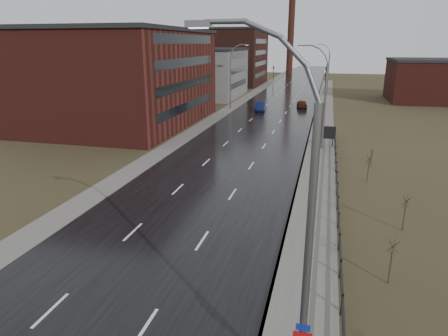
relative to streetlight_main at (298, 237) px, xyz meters
The scene contains 23 objects.
road 58.93m from the streetlight_main, 98.31° to the left, with size 14.00×300.00×0.06m, color black.
sidewalk_right 33.54m from the streetlight_main, 89.78° to the left, with size 3.20×180.00×0.18m, color #595651.
curb_right 33.57m from the streetlight_main, 92.42° to the left, with size 0.16×180.00×0.18m, color slate.
sidewalk_left 60.65m from the streetlight_main, 106.04° to the left, with size 2.40×260.00×0.12m, color #595651.
warehouse_near 52.13m from the streetlight_main, 124.42° to the left, with size 22.44×28.56×13.50m.
warehouse_mid 80.48m from the streetlight_main, 109.20° to the left, with size 16.32×20.40×10.50m.
warehouse_far 110.59m from the streetlight_main, 106.53° to the left, with size 26.52×24.48×15.50m.
building_right 82.95m from the streetlight_main, 74.74° to the left, with size 18.36×16.32×8.50m.
smokestack 149.01m from the streetlight_main, 95.58° to the left, with size 2.70×2.70×30.70m.
streetlight_main is the anchor object (origin of this frame).
streetlight_right_mid 34.01m from the streetlight_main, 89.95° to the left, with size 3.36×0.28×11.35m.
streetlight_left 62.15m from the streetlight_main, 105.08° to the left, with size 3.36×0.28×11.35m.
streetlight_right_far 88.01m from the streetlight_main, 89.98° to the left, with size 3.36×0.28×11.35m.
guardrail 17.27m from the streetlight_main, 83.61° to the left, with size 0.10×53.05×1.10m.
shrub_c 10.27m from the streetlight_main, 62.78° to the left, with size 0.57×0.60×2.42m.
shrub_d 16.42m from the streetlight_main, 68.26° to the left, with size 0.56×0.59×2.36m.
shrub_e 24.81m from the streetlight_main, 79.59° to the left, with size 0.56×0.59×2.38m.
shrub_f 29.82m from the streetlight_main, 79.95° to the left, with size 0.42×0.44×1.72m.
billboard 35.63m from the streetlight_main, 88.98° to the left, with size 2.26×0.17×2.49m.
traffic_light_left 119.16m from the streetlight_main, 97.95° to the left, with size 0.58×2.73×5.30m.
traffic_light_right 118.01m from the streetlight_main, 90.23° to the left, with size 0.58×2.73×5.30m.
car_near 59.92m from the streetlight_main, 100.36° to the left, with size 1.66×4.75×1.57m, color #0C153C.
car_far 64.62m from the streetlight_main, 93.47° to the left, with size 1.76×4.37×1.49m, color #45190B.
Camera 1 is at (9.00, -8.72, 11.47)m, focal length 32.00 mm.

